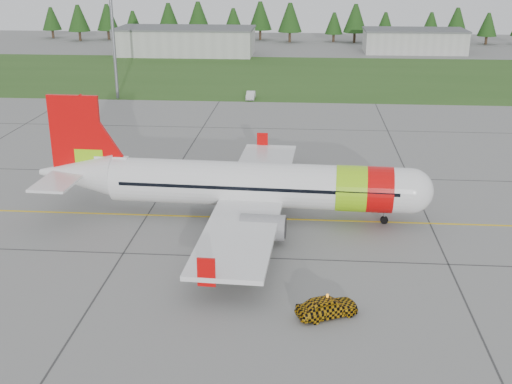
{
  "coord_description": "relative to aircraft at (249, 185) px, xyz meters",
  "views": [
    {
      "loc": [
        -1.09,
        -44.51,
        21.69
      ],
      "look_at": [
        -4.98,
        5.22,
        3.5
      ],
      "focal_mm": 45.0,
      "sensor_mm": 36.0,
      "label": 1
    }
  ],
  "objects": [
    {
      "name": "hangar_east",
      "position": [
        30.83,
        109.74,
        -0.46
      ],
      "size": [
        24.0,
        12.0,
        5.2
      ],
      "primitive_type": "cube",
      "color": "#A8A8A3",
      "rests_on": "ground"
    },
    {
      "name": "treeline",
      "position": [
        5.83,
        129.74,
        1.94
      ],
      "size": [
        160.0,
        8.0,
        10.0
      ],
      "primitive_type": null,
      "color": "#1C3F14",
      "rests_on": "ground"
    },
    {
      "name": "floodlight_mast",
      "position": [
        -26.17,
        49.74,
        6.94
      ],
      "size": [
        0.5,
        0.5,
        20.0
      ],
      "primitive_type": "cylinder",
      "color": "slate",
      "rests_on": "ground"
    },
    {
      "name": "grass_strip",
      "position": [
        5.83,
        73.74,
        -3.04
      ],
      "size": [
        320.0,
        50.0,
        0.03
      ],
      "primitive_type": "cube",
      "color": "#30561E",
      "rests_on": "ground"
    },
    {
      "name": "hangar_west",
      "position": [
        -24.17,
        101.74,
        -0.06
      ],
      "size": [
        32.0,
        14.0,
        6.0
      ],
      "primitive_type": "cube",
      "color": "#A8A8A3",
      "rests_on": "ground"
    },
    {
      "name": "ground",
      "position": [
        5.83,
        -8.26,
        -3.06
      ],
      "size": [
        320.0,
        320.0,
        0.0
      ],
      "primitive_type": "plane",
      "color": "gray",
      "rests_on": "ground"
    },
    {
      "name": "service_van",
      "position": [
        -4.24,
        50.85,
        -1.1
      ],
      "size": [
        1.36,
        1.29,
        3.91
      ],
      "primitive_type": "imported",
      "rotation": [
        0.0,
        0.0,
        0.0
      ],
      "color": "silver",
      "rests_on": "ground"
    },
    {
      "name": "follow_me_car",
      "position": [
        6.47,
        -16.4,
        -1.03
      ],
      "size": [
        1.94,
        2.06,
        4.06
      ],
      "primitive_type": "imported",
      "rotation": [
        0.0,
        0.0,
        2.0
      ],
      "color": "#D2940B",
      "rests_on": "ground"
    },
    {
      "name": "aircraft",
      "position": [
        0.0,
        0.0,
        0.0
      ],
      "size": [
        35.03,
        32.24,
        10.61
      ],
      "rotation": [
        0.0,
        0.0,
        -0.05
      ],
      "color": "white",
      "rests_on": "ground"
    },
    {
      "name": "taxi_guideline",
      "position": [
        5.83,
        -0.26,
        -3.05
      ],
      "size": [
        120.0,
        0.25,
        0.02
      ],
      "primitive_type": "cube",
      "color": "gold",
      "rests_on": "ground"
    }
  ]
}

